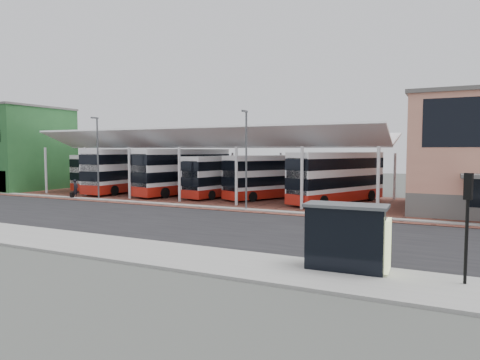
{
  "coord_description": "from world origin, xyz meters",
  "views": [
    {
      "loc": [
        16.77,
        -25.03,
        4.9
      ],
      "look_at": [
        1.11,
        6.97,
        2.41
      ],
      "focal_mm": 32.0,
      "sensor_mm": 36.0,
      "label": 1
    }
  ],
  "objects_px": {
    "bus_2": "(183,172)",
    "bus_4": "(271,177)",
    "bus_3": "(223,176)",
    "bus_0": "(114,172)",
    "bus_5": "(337,178)",
    "pedestrian": "(76,189)",
    "traffic_signal_west": "(467,210)",
    "bus_shelter": "(352,230)",
    "bus_1": "(128,171)"
  },
  "relations": [
    {
      "from": "bus_2",
      "to": "bus_4",
      "type": "distance_m",
      "value": 10.1
    },
    {
      "from": "bus_3",
      "to": "bus_0",
      "type": "bearing_deg",
      "value": -172.84
    },
    {
      "from": "bus_5",
      "to": "pedestrian",
      "type": "height_order",
      "value": "bus_5"
    },
    {
      "from": "bus_2",
      "to": "bus_5",
      "type": "bearing_deg",
      "value": 13.7
    },
    {
      "from": "traffic_signal_west",
      "to": "bus_shelter",
      "type": "bearing_deg",
      "value": -158.81
    },
    {
      "from": "pedestrian",
      "to": "bus_shelter",
      "type": "distance_m",
      "value": 34.11
    },
    {
      "from": "bus_1",
      "to": "bus_3",
      "type": "distance_m",
      "value": 12.12
    },
    {
      "from": "bus_5",
      "to": "bus_shelter",
      "type": "height_order",
      "value": "bus_5"
    },
    {
      "from": "bus_4",
      "to": "pedestrian",
      "type": "distance_m",
      "value": 19.92
    },
    {
      "from": "bus_1",
      "to": "bus_shelter",
      "type": "distance_m",
      "value": 37.14
    },
    {
      "from": "bus_3",
      "to": "traffic_signal_west",
      "type": "xyz_separation_m",
      "value": [
        21.86,
        -22.39,
        0.62
      ]
    },
    {
      "from": "bus_0",
      "to": "bus_shelter",
      "type": "bearing_deg",
      "value": -22.51
    },
    {
      "from": "bus_5",
      "to": "bus_shelter",
      "type": "relative_size",
      "value": 3.41
    },
    {
      "from": "bus_3",
      "to": "bus_4",
      "type": "height_order",
      "value": "bus_4"
    },
    {
      "from": "bus_2",
      "to": "bus_shelter",
      "type": "relative_size",
      "value": 3.7
    },
    {
      "from": "bus_4",
      "to": "bus_5",
      "type": "xyz_separation_m",
      "value": [
        6.78,
        -0.66,
        0.16
      ]
    },
    {
      "from": "bus_0",
      "to": "bus_5",
      "type": "xyz_separation_m",
      "value": [
        27.86,
        -1.23,
        0.18
      ]
    },
    {
      "from": "pedestrian",
      "to": "bus_0",
      "type": "bearing_deg",
      "value": 8.66
    },
    {
      "from": "bus_2",
      "to": "pedestrian",
      "type": "xyz_separation_m",
      "value": [
        -8.0,
        -7.64,
        -1.53
      ]
    },
    {
      "from": "bus_0",
      "to": "pedestrian",
      "type": "distance_m",
      "value": 9.44
    },
    {
      "from": "bus_4",
      "to": "bus_shelter",
      "type": "height_order",
      "value": "bus_4"
    },
    {
      "from": "bus_0",
      "to": "pedestrian",
      "type": "relative_size",
      "value": 5.72
    },
    {
      "from": "bus_1",
      "to": "pedestrian",
      "type": "distance_m",
      "value": 7.33
    },
    {
      "from": "bus_1",
      "to": "traffic_signal_west",
      "type": "xyz_separation_m",
      "value": [
        33.95,
        -21.68,
        0.26
      ]
    },
    {
      "from": "bus_4",
      "to": "bus_2",
      "type": "bearing_deg",
      "value": -148.79
    },
    {
      "from": "bus_3",
      "to": "pedestrian",
      "type": "height_order",
      "value": "bus_3"
    },
    {
      "from": "bus_0",
      "to": "pedestrian",
      "type": "bearing_deg",
      "value": -58.78
    },
    {
      "from": "bus_0",
      "to": "bus_3",
      "type": "distance_m",
      "value": 15.87
    },
    {
      "from": "bus_4",
      "to": "pedestrian",
      "type": "relative_size",
      "value": 5.58
    },
    {
      "from": "bus_4",
      "to": "bus_5",
      "type": "relative_size",
      "value": 0.91
    },
    {
      "from": "bus_5",
      "to": "bus_shelter",
      "type": "distance_m",
      "value": 23.18
    },
    {
      "from": "bus_2",
      "to": "bus_3",
      "type": "relative_size",
      "value": 1.18
    },
    {
      "from": "bus_1",
      "to": "traffic_signal_west",
      "type": "bearing_deg",
      "value": -32.05
    },
    {
      "from": "bus_2",
      "to": "bus_shelter",
      "type": "height_order",
      "value": "bus_2"
    },
    {
      "from": "traffic_signal_west",
      "to": "bus_5",
      "type": "bearing_deg",
      "value": 131.85
    },
    {
      "from": "bus_shelter",
      "to": "traffic_signal_west",
      "type": "relative_size",
      "value": 0.84
    },
    {
      "from": "bus_2",
      "to": "traffic_signal_west",
      "type": "relative_size",
      "value": 3.12
    },
    {
      "from": "bus_2",
      "to": "traffic_signal_west",
      "type": "bearing_deg",
      "value": -26.03
    },
    {
      "from": "bus_0",
      "to": "bus_2",
      "type": "relative_size",
      "value": 0.86
    },
    {
      "from": "bus_4",
      "to": "pedestrian",
      "type": "xyz_separation_m",
      "value": [
        -18.07,
        -8.3,
        -1.21
      ]
    },
    {
      "from": "bus_2",
      "to": "bus_3",
      "type": "xyz_separation_m",
      "value": [
        4.84,
        0.2,
        -0.37
      ]
    },
    {
      "from": "bus_4",
      "to": "traffic_signal_west",
      "type": "distance_m",
      "value": 28.26
    },
    {
      "from": "bus_0",
      "to": "bus_4",
      "type": "distance_m",
      "value": 21.08
    },
    {
      "from": "bus_2",
      "to": "bus_4",
      "type": "xyz_separation_m",
      "value": [
        10.07,
        0.66,
        -0.32
      ]
    },
    {
      "from": "bus_1",
      "to": "bus_3",
      "type": "relative_size",
      "value": 1.15
    },
    {
      "from": "traffic_signal_west",
      "to": "bus_0",
      "type": "bearing_deg",
      "value": 166.08
    },
    {
      "from": "bus_5",
      "to": "bus_1",
      "type": "bearing_deg",
      "value": -155.52
    },
    {
      "from": "bus_3",
      "to": "bus_shelter",
      "type": "relative_size",
      "value": 3.15
    },
    {
      "from": "bus_1",
      "to": "bus_shelter",
      "type": "bearing_deg",
      "value": -35.63
    },
    {
      "from": "bus_0",
      "to": "pedestrian",
      "type": "height_order",
      "value": "bus_0"
    }
  ]
}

